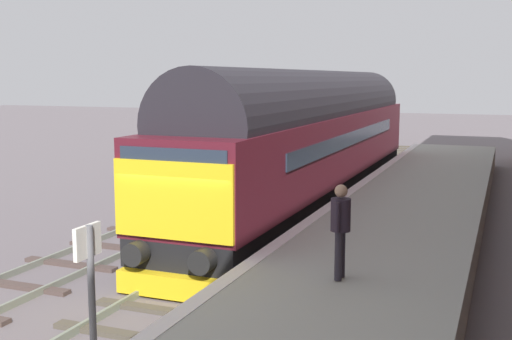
# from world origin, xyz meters

# --- Properties ---
(ground_plane) EXTENTS (140.00, 140.00, 0.00)m
(ground_plane) POSITION_xyz_m (0.00, 0.00, 0.00)
(ground_plane) COLOR #645C60
(ground_plane) RESTS_ON ground
(track_main) EXTENTS (2.50, 60.00, 0.15)m
(track_main) POSITION_xyz_m (0.00, 0.00, 0.05)
(track_main) COLOR slate
(track_main) RESTS_ON ground
(track_adjacent_west) EXTENTS (2.50, 60.00, 0.15)m
(track_adjacent_west) POSITION_xyz_m (-3.39, -0.00, 0.06)
(track_adjacent_west) COLOR slate
(track_adjacent_west) RESTS_ON ground
(station_platform) EXTENTS (4.00, 44.00, 1.01)m
(station_platform) POSITION_xyz_m (3.60, 0.00, 0.50)
(station_platform) COLOR #A0A29A
(station_platform) RESTS_ON ground
(diesel_locomotive) EXTENTS (2.74, 19.86, 4.68)m
(diesel_locomotive) POSITION_xyz_m (0.00, 8.64, 2.49)
(diesel_locomotive) COLOR black
(diesel_locomotive) RESTS_ON ground
(platform_number_sign) EXTENTS (0.10, 0.44, 1.84)m
(platform_number_sign) POSITION_xyz_m (1.94, -6.41, 2.24)
(platform_number_sign) COLOR slate
(platform_number_sign) RESTS_ON station_platform
(waiting_passenger) EXTENTS (0.35, 0.51, 1.64)m
(waiting_passenger) POSITION_xyz_m (3.54, -1.63, 1.99)
(waiting_passenger) COLOR #2C2733
(waiting_passenger) RESTS_ON station_platform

